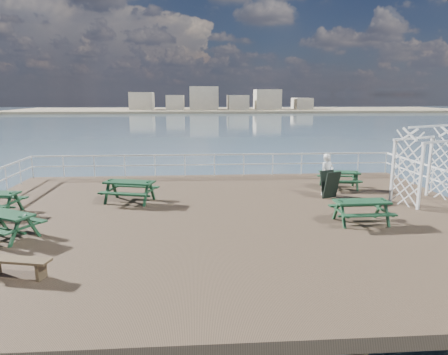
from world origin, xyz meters
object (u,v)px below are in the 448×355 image
(person, at_px, (327,175))
(picnic_table_e, at_px, (362,207))
(flat_bench_far, at_px, (17,263))
(picnic_table_b, at_px, (129,187))
(picnic_table_c, at_px, (339,176))
(picnic_table_d, at_px, (6,220))
(trellis_arbor, at_px, (426,169))

(person, bearing_deg, picnic_table_e, -113.43)
(picnic_table_e, distance_m, flat_bench_far, 9.69)
(picnic_table_b, height_order, picnic_table_e, picnic_table_b)
(person, bearing_deg, picnic_table_b, 161.42)
(picnic_table_c, xyz_separation_m, picnic_table_d, (-11.51, -5.36, 0.00))
(picnic_table_b, relative_size, flat_bench_far, 1.38)
(trellis_arbor, bearing_deg, flat_bench_far, 179.37)
(picnic_table_b, xyz_separation_m, trellis_arbor, (11.03, -0.81, 0.71))
(picnic_table_d, relative_size, trellis_arbor, 0.75)
(picnic_table_e, bearing_deg, picnic_table_d, -178.14)
(flat_bench_far, height_order, person, person)
(person, bearing_deg, trellis_arbor, -44.69)
(trellis_arbor, bearing_deg, picnic_table_e, -170.10)
(picnic_table_b, distance_m, picnic_table_e, 8.28)
(picnic_table_e, height_order, trellis_arbor, trellis_arbor)
(picnic_table_d, relative_size, flat_bench_far, 1.38)
(picnic_table_b, distance_m, person, 7.77)
(picnic_table_b, relative_size, trellis_arbor, 0.75)
(flat_bench_far, xyz_separation_m, trellis_arbor, (12.48, 5.49, 0.95))
(picnic_table_b, height_order, picnic_table_d, picnic_table_b)
(flat_bench_far, xyz_separation_m, person, (9.20, 6.82, 0.51))
(picnic_table_c, relative_size, picnic_table_d, 0.87)
(picnic_table_c, xyz_separation_m, person, (-0.92, -1.14, 0.31))
(picnic_table_e, relative_size, flat_bench_far, 1.10)
(picnic_table_c, bearing_deg, picnic_table_e, -93.13)
(picnic_table_b, distance_m, picnic_table_c, 8.83)
(flat_bench_far, bearing_deg, person, 49.67)
(picnic_table_b, height_order, flat_bench_far, picnic_table_b)
(picnic_table_b, bearing_deg, trellis_arbor, 10.76)
(picnic_table_b, distance_m, picnic_table_d, 4.66)
(trellis_arbor, xyz_separation_m, person, (-3.28, 1.34, -0.44))
(picnic_table_e, xyz_separation_m, flat_bench_far, (-9.14, -3.21, -0.20))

